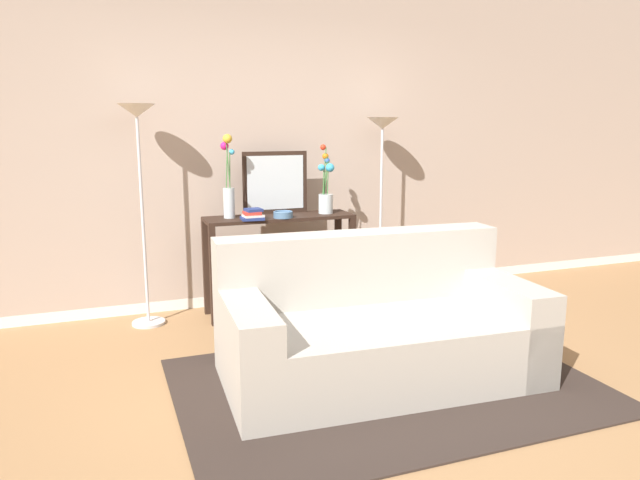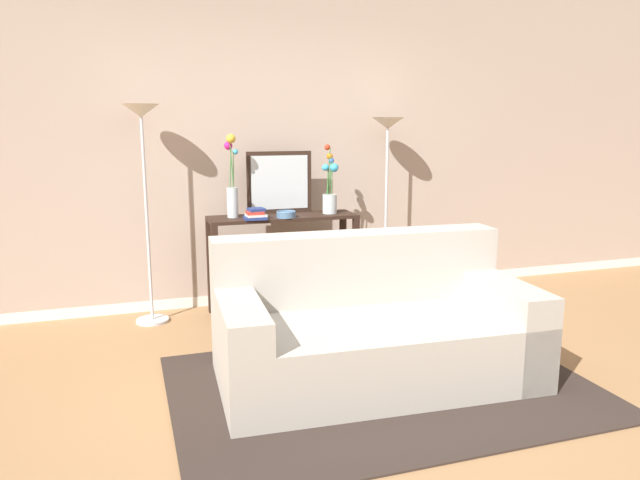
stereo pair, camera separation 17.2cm
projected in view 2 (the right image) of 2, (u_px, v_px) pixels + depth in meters
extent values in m
cube|color=#9E754C|center=(378.00, 405.00, 3.45)|extent=(16.00, 16.00, 0.02)
cube|color=white|center=(280.00, 292.00, 5.54)|extent=(12.00, 0.15, 0.09)
cube|color=#B29E8E|center=(278.00, 130.00, 5.26)|extent=(12.00, 0.14, 2.88)
cube|color=#332823|center=(381.00, 386.00, 3.66)|extent=(2.52, 1.75, 0.01)
cube|color=#ADA89E|center=(375.00, 349.00, 3.71)|extent=(1.97, 1.09, 0.42)
cube|color=#ADA89E|center=(357.00, 266.00, 3.97)|extent=(1.93, 0.36, 0.46)
cube|color=#ADA89E|center=(240.00, 348.00, 3.48)|extent=(0.29, 1.00, 0.60)
cube|color=#ADA89E|center=(497.00, 323.00, 3.91)|extent=(0.29, 1.00, 0.60)
cube|color=black|center=(283.00, 217.00, 4.98)|extent=(1.24, 0.37, 0.03)
cube|color=black|center=(284.00, 294.00, 5.11)|extent=(1.14, 0.31, 0.01)
cube|color=black|center=(216.00, 275.00, 4.73)|extent=(0.05, 0.05, 0.80)
cube|color=black|center=(356.00, 264.00, 5.10)|extent=(0.05, 0.05, 0.80)
cube|color=black|center=(210.00, 266.00, 5.03)|extent=(0.05, 0.05, 0.80)
cube|color=black|center=(343.00, 257.00, 5.39)|extent=(0.05, 0.05, 0.80)
cylinder|color=silver|center=(153.00, 320.00, 4.86)|extent=(0.26, 0.26, 0.02)
cylinder|color=silver|center=(147.00, 221.00, 4.70)|extent=(0.02, 0.02, 1.61)
cone|color=silver|center=(141.00, 111.00, 4.54)|extent=(0.28, 0.28, 0.10)
cylinder|color=silver|center=(384.00, 297.00, 5.49)|extent=(0.26, 0.26, 0.02)
cylinder|color=silver|center=(386.00, 215.00, 5.34)|extent=(0.02, 0.02, 1.51)
cone|color=silver|center=(388.00, 123.00, 5.18)|extent=(0.28, 0.28, 0.10)
cube|color=black|center=(279.00, 182.00, 5.07)|extent=(0.56, 0.02, 0.52)
cube|color=silver|center=(280.00, 182.00, 5.07)|extent=(0.49, 0.01, 0.45)
cylinder|color=silver|center=(233.00, 203.00, 4.86)|extent=(0.09, 0.09, 0.24)
cylinder|color=#3D7538|center=(232.00, 163.00, 4.78)|extent=(0.03, 0.01, 0.39)
sphere|color=gold|center=(231.00, 139.00, 4.72)|extent=(0.07, 0.07, 0.07)
cylinder|color=#3D7538|center=(230.00, 167.00, 4.81)|extent=(0.03, 0.02, 0.33)
sphere|color=#E21C7B|center=(228.00, 146.00, 4.79)|extent=(0.07, 0.07, 0.07)
cylinder|color=#3D7538|center=(233.00, 170.00, 4.81)|extent=(0.01, 0.04, 0.29)
sphere|color=#3DA7D4|center=(235.00, 152.00, 4.79)|extent=(0.05, 0.05, 0.05)
cylinder|color=silver|center=(330.00, 204.00, 5.08)|extent=(0.12, 0.12, 0.16)
cylinder|color=#3D7538|center=(329.00, 171.00, 5.04)|extent=(0.04, 0.02, 0.39)
sphere|color=red|center=(327.00, 147.00, 5.02)|extent=(0.05, 0.05, 0.05)
cylinder|color=#3D7538|center=(330.00, 175.00, 5.05)|extent=(0.04, 0.02, 0.32)
sphere|color=#CA6B14|center=(330.00, 156.00, 5.04)|extent=(0.05, 0.05, 0.05)
cylinder|color=#3D7538|center=(330.00, 177.00, 5.06)|extent=(0.04, 0.03, 0.28)
sphere|color=blue|center=(331.00, 161.00, 5.05)|extent=(0.05, 0.05, 0.05)
cylinder|color=#3D7538|center=(328.00, 181.00, 5.05)|extent=(0.02, 0.03, 0.23)
sphere|color=#36A8D9|center=(325.00, 167.00, 5.03)|extent=(0.06, 0.06, 0.06)
cylinder|color=#3D7538|center=(332.00, 181.00, 5.05)|extent=(0.01, 0.02, 0.22)
sphere|color=#359CC8|center=(334.00, 168.00, 5.03)|extent=(0.07, 0.07, 0.07)
cylinder|color=#4C7093|center=(286.00, 215.00, 4.87)|extent=(0.16, 0.16, 0.04)
torus|color=#4C7093|center=(286.00, 212.00, 4.86)|extent=(0.16, 0.16, 0.01)
cube|color=navy|center=(255.00, 218.00, 4.78)|extent=(0.19, 0.16, 0.02)
cube|color=silver|center=(256.00, 215.00, 4.78)|extent=(0.16, 0.14, 0.02)
cube|color=#BC3328|center=(255.00, 213.00, 4.78)|extent=(0.14, 0.13, 0.03)
cube|color=navy|center=(256.00, 210.00, 4.78)|extent=(0.14, 0.13, 0.02)
cube|color=silver|center=(228.00, 310.00, 4.98)|extent=(0.06, 0.18, 0.10)
cube|color=slate|center=(235.00, 310.00, 5.00)|extent=(0.05, 0.15, 0.10)
cube|color=#6B3360|center=(240.00, 309.00, 5.01)|extent=(0.03, 0.18, 0.11)
cube|color=#BC3328|center=(246.00, 308.00, 5.03)|extent=(0.06, 0.13, 0.12)
cube|color=navy|center=(252.00, 307.00, 5.04)|extent=(0.04, 0.17, 0.12)
cube|color=#B77F33|center=(257.00, 307.00, 5.05)|extent=(0.03, 0.15, 0.11)
cube|color=gold|center=(261.00, 307.00, 5.07)|extent=(0.04, 0.13, 0.11)
cube|color=#1E7075|center=(265.00, 307.00, 5.08)|extent=(0.03, 0.15, 0.10)
cube|color=maroon|center=(269.00, 307.00, 5.09)|extent=(0.02, 0.16, 0.10)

